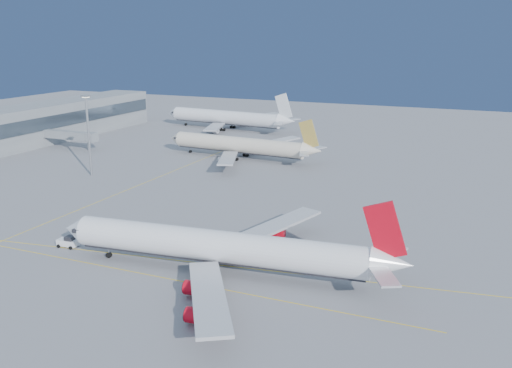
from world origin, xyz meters
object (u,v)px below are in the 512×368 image
at_px(airliner_etihad, 242,145).
at_px(light_mast, 88,129).
at_px(airliner_third, 228,118).
at_px(pushback_tug, 68,242).
at_px(airliner_virgin, 224,248).

xyz_separation_m(airliner_etihad, light_mast, (-31.94, -40.58, 9.78)).
relative_size(airliner_etihad, light_mast, 2.43).
bearing_deg(airliner_third, pushback_tug, -70.71).
xyz_separation_m(airliner_etihad, airliner_third, (-31.27, 53.15, 0.67)).
xyz_separation_m(airliner_etihad, pushback_tug, (3.19, -90.97, -3.65)).
bearing_deg(light_mast, airliner_third, 89.59).
height_order(airliner_virgin, pushback_tug, airliner_virgin).
distance_m(airliner_etihad, airliner_third, 61.67).
bearing_deg(airliner_etihad, light_mast, -124.18).
bearing_deg(airliner_etihad, pushback_tug, -83.96).
height_order(airliner_virgin, light_mast, light_mast).
distance_m(airliner_third, light_mast, 94.17).
bearing_deg(airliner_third, airliner_etihad, -53.69).
bearing_deg(pushback_tug, airliner_etihad, 88.13).
xyz_separation_m(pushback_tug, light_mast, (-35.14, 50.39, 13.43)).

